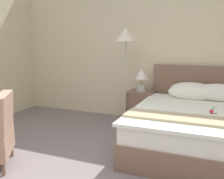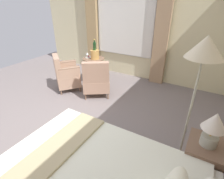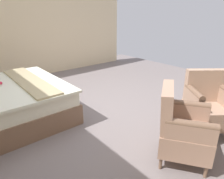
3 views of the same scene
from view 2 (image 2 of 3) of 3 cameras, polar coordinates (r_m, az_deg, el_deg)
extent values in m
plane|color=slate|center=(3.41, -20.25, -11.84)|extent=(7.49, 7.49, 0.00)
cube|color=beige|center=(5.13, 4.71, 21.42)|extent=(0.12, 5.62, 3.05)
cube|color=white|center=(5.04, 4.35, 23.20)|extent=(0.02, 1.74, 2.16)
cube|color=white|center=(5.02, 4.18, 23.18)|extent=(0.02, 1.65, 2.11)
cube|color=tan|center=(4.63, 16.06, 18.39)|extent=(0.10, 0.36, 2.82)
cube|color=tan|center=(5.55, -6.55, 20.57)|extent=(0.10, 0.36, 2.82)
cube|color=tan|center=(2.04, -22.30, -21.46)|extent=(1.78, 0.38, 0.03)
cube|color=brown|center=(2.52, 27.04, -20.65)|extent=(0.46, 0.40, 0.61)
sphere|color=#B7B2A8|center=(2.25, 27.14, -22.53)|extent=(0.02, 0.02, 0.02)
cylinder|color=#B1B5A8|center=(2.28, 29.06, -14.24)|extent=(0.18, 0.18, 0.13)
cylinder|color=tan|center=(2.21, 29.74, -12.01)|extent=(0.02, 0.02, 0.10)
cone|color=silver|center=(2.13, 30.66, -8.88)|extent=(0.25, 0.25, 0.20)
cylinder|color=#B5B6A6|center=(2.87, 20.77, -20.36)|extent=(0.28, 0.28, 0.03)
cylinder|color=#B5B6A6|center=(2.39, 23.77, -7.89)|extent=(0.03, 0.03, 1.48)
cone|color=beige|center=(2.06, 28.33, 12.16)|extent=(0.39, 0.39, 0.24)
cylinder|color=brown|center=(4.89, -5.68, 2.57)|extent=(0.34, 0.34, 0.03)
cylinder|color=brown|center=(4.76, -5.85, 6.07)|extent=(0.07, 0.07, 0.67)
cylinder|color=brown|center=(4.65, -6.06, 10.02)|extent=(0.56, 0.56, 0.02)
cylinder|color=tan|center=(4.56, -5.59, 11.28)|extent=(0.22, 0.22, 0.22)
torus|color=tan|center=(4.53, -5.66, 12.62)|extent=(0.23, 0.23, 0.02)
cylinder|color=white|center=(4.53, -5.65, 12.38)|extent=(0.19, 0.19, 0.03)
cylinder|color=#1E4723|center=(4.54, -5.73, 13.30)|extent=(0.12, 0.12, 0.31)
cylinder|color=#193D1E|center=(4.46, -5.78, 15.41)|extent=(0.04, 0.04, 0.08)
sphere|color=gold|center=(4.46, -5.80, 15.84)|extent=(0.04, 0.04, 0.04)
cylinder|color=white|center=(4.79, -5.03, 10.78)|extent=(0.07, 0.07, 0.01)
cylinder|color=white|center=(4.78, -5.05, 11.30)|extent=(0.01, 0.01, 0.08)
cone|color=white|center=(4.76, -5.09, 12.18)|extent=(0.08, 0.08, 0.07)
cylinder|color=white|center=(4.70, -8.01, 10.27)|extent=(0.07, 0.07, 0.01)
cylinder|color=white|center=(4.68, -8.04, 10.74)|extent=(0.01, 0.01, 0.08)
cone|color=white|center=(4.67, -8.09, 11.56)|extent=(0.07, 0.07, 0.06)
cylinder|color=white|center=(4.72, -7.74, 10.40)|extent=(0.17, 0.17, 0.01)
sphere|color=#A22D2D|center=(4.72, -7.58, 10.66)|extent=(0.02, 0.02, 0.02)
sphere|color=maroon|center=(4.75, -7.69, 10.74)|extent=(0.03, 0.03, 0.03)
sphere|color=maroon|center=(4.70, -7.57, 10.56)|extent=(0.02, 0.02, 0.02)
cylinder|color=brown|center=(4.44, -1.59, 0.88)|extent=(0.04, 0.04, 0.15)
cylinder|color=brown|center=(4.45, -8.21, 0.68)|extent=(0.04, 0.04, 0.15)
cylinder|color=brown|center=(4.02, -1.32, -2.12)|extent=(0.04, 0.04, 0.15)
cylinder|color=brown|center=(4.04, -8.63, -2.33)|extent=(0.04, 0.04, 0.15)
cube|color=tan|center=(4.13, -5.06, 1.93)|extent=(0.79, 0.80, 0.27)
cube|color=tan|center=(3.78, -5.34, 5.53)|extent=(0.44, 0.55, 0.48)
cube|color=tan|center=(4.06, -1.69, 5.05)|extent=(0.47, 0.36, 0.18)
cylinder|color=brown|center=(4.02, -1.71, 6.27)|extent=(0.47, 0.36, 0.09)
cube|color=tan|center=(4.07, -8.67, 4.83)|extent=(0.47, 0.36, 0.18)
cylinder|color=brown|center=(4.04, -8.76, 6.03)|extent=(0.47, 0.36, 0.09)
cylinder|color=brown|center=(4.42, -10.39, 0.11)|extent=(0.04, 0.04, 0.13)
cylinder|color=brown|center=(4.87, -11.62, 2.66)|extent=(0.04, 0.04, 0.13)
cylinder|color=brown|center=(4.38, -16.22, -0.89)|extent=(0.04, 0.04, 0.13)
cylinder|color=brown|center=(4.83, -16.92, 1.78)|extent=(0.04, 0.04, 0.13)
cube|color=tan|center=(4.53, -14.08, 3.28)|extent=(0.78, 0.79, 0.28)
cube|color=tan|center=(4.38, -17.47, 7.35)|extent=(0.45, 0.52, 0.48)
cube|color=tan|center=(4.22, -13.71, 5.21)|extent=(0.44, 0.38, 0.23)
cylinder|color=brown|center=(4.18, -13.88, 6.65)|extent=(0.44, 0.38, 0.09)
cube|color=tan|center=(4.67, -14.64, 7.29)|extent=(0.44, 0.38, 0.23)
cylinder|color=brown|center=(4.63, -14.81, 8.60)|extent=(0.44, 0.38, 0.09)
camera|label=1|loc=(4.29, -52.25, 8.85)|focal=40.00mm
camera|label=3|loc=(4.03, 27.81, 18.76)|focal=32.00mm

